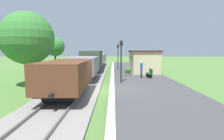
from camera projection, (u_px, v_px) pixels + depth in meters
ground_plane at (106, 92)px, 13.05m from camera, size 160.00×160.00×0.00m
platform_slab at (150, 91)px, 13.01m from camera, size 6.00×60.00×0.25m
platform_edge_stripe at (112, 89)px, 13.02m from camera, size 0.36×60.00×0.01m
track_ballast at (74, 91)px, 13.06m from camera, size 3.80×60.00×0.12m
rail_near at (83, 90)px, 13.04m from camera, size 0.07×60.00×0.14m
rail_far at (64, 89)px, 13.05m from camera, size 0.07×60.00×0.14m
freight_train at (92, 62)px, 24.30m from camera, size 2.50×32.60×2.72m
station_hut at (143, 61)px, 23.21m from camera, size 3.50×5.80×2.78m
bench_near_hut at (150, 73)px, 18.40m from camera, size 0.42×1.50×0.91m
person_waiting at (141, 69)px, 18.24m from camera, size 0.26×0.40×1.71m
potted_planter at (128, 72)px, 19.62m from camera, size 0.64×0.64×0.92m
lamp_post_near at (121, 53)px, 15.38m from camera, size 0.28×0.28×3.70m
lamp_post_far at (118, 52)px, 25.89m from camera, size 0.28×0.28×3.70m
tree_trackside_mid at (27, 38)px, 14.92m from camera, size 4.39×4.39×6.23m
tree_trackside_far at (35, 38)px, 22.83m from camera, size 4.09×4.09×6.72m
tree_field_left at (55, 47)px, 28.42m from camera, size 3.04×3.04×5.16m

